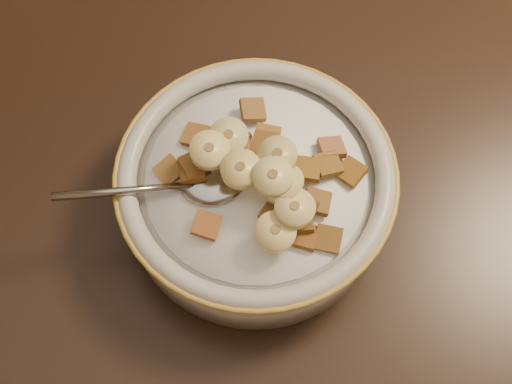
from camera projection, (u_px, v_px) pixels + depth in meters
floor at (332, 301)px, 1.41m from camera, size 4.00×4.50×0.10m
table at (407, 61)px, 0.71m from camera, size 1.42×0.93×0.04m
cereal_bowl at (256, 194)px, 0.59m from camera, size 0.22×0.22×0.05m
milk at (256, 180)px, 0.57m from camera, size 0.18×0.18×0.00m
spoon at (213, 184)px, 0.56m from camera, size 0.06×0.06×0.01m
cereal_square_0 at (351, 172)px, 0.57m from camera, size 0.02×0.02×0.01m
cereal_square_1 at (317, 202)px, 0.55m from camera, size 0.03×0.03×0.01m
cereal_square_2 at (194, 164)px, 0.56m from camera, size 0.02×0.02×0.01m
cereal_square_3 at (300, 222)px, 0.55m from camera, size 0.03×0.03×0.01m
cereal_square_4 at (267, 137)px, 0.57m from camera, size 0.03×0.03×0.01m
cereal_square_5 at (328, 239)px, 0.54m from camera, size 0.03×0.03×0.01m
cereal_square_6 at (235, 141)px, 0.57m from camera, size 0.03×0.03×0.01m
cereal_square_7 at (206, 225)px, 0.54m from camera, size 0.03×0.03×0.01m
cereal_square_8 at (253, 110)px, 0.59m from camera, size 0.03×0.03×0.01m
cereal_square_9 at (328, 164)px, 0.57m from camera, size 0.03×0.03×0.01m
cereal_square_10 at (302, 210)px, 0.55m from camera, size 0.03×0.03×0.01m
cereal_square_11 at (304, 236)px, 0.54m from camera, size 0.03×0.03×0.01m
cereal_square_12 at (332, 148)px, 0.58m from camera, size 0.03×0.03×0.01m
cereal_square_13 at (307, 169)px, 0.56m from camera, size 0.03×0.03×0.01m
cereal_square_14 at (169, 171)px, 0.57m from camera, size 0.02×0.02×0.01m
cereal_square_15 at (196, 136)px, 0.58m from camera, size 0.03×0.03×0.01m
cereal_square_16 at (265, 144)px, 0.56m from camera, size 0.03×0.03×0.01m
cereal_square_17 at (276, 213)px, 0.54m from camera, size 0.03×0.03×0.01m
cereal_square_18 at (193, 172)px, 0.56m from camera, size 0.03×0.03×0.01m
cereal_square_19 at (237, 147)px, 0.56m from camera, size 0.03×0.03×0.01m
banana_slice_0 at (241, 169)px, 0.54m from camera, size 0.04×0.04×0.01m
banana_slice_1 at (277, 156)px, 0.54m from camera, size 0.04×0.04×0.02m
banana_slice_2 at (273, 177)px, 0.53m from camera, size 0.03×0.03×0.01m
banana_slice_3 at (281, 185)px, 0.54m from camera, size 0.04×0.04×0.01m
banana_slice_4 at (229, 137)px, 0.55m from camera, size 0.04×0.04×0.01m
banana_slice_5 at (209, 150)px, 0.55m from camera, size 0.03×0.03×0.01m
banana_slice_6 at (283, 181)px, 0.54m from camera, size 0.04×0.04×0.01m
banana_slice_7 at (276, 232)px, 0.53m from camera, size 0.04×0.04×0.01m
banana_slice_8 at (295, 209)px, 0.53m from camera, size 0.04×0.04×0.01m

